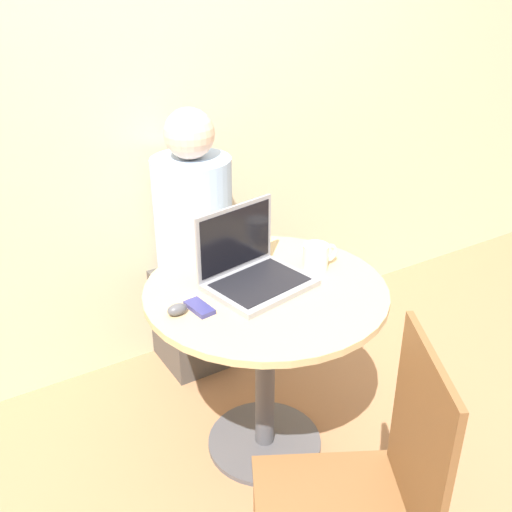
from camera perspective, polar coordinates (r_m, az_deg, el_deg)
ground_plane at (r=2.45m, az=0.81°, el=-17.39°), size 12.00×12.00×0.00m
back_wall at (r=2.52m, az=-9.38°, el=17.15°), size 7.00×0.05×2.60m
round_table at (r=2.11m, az=0.91°, el=-6.95°), size 0.83×0.83×0.70m
laptop at (r=2.03m, az=-0.42°, el=-1.27°), size 0.37×0.32×0.26m
cell_phone at (r=1.91m, az=-5.41°, el=-4.91°), size 0.07×0.11×0.02m
computer_mouse at (r=1.88m, az=-7.48°, el=-5.13°), size 0.06×0.04×0.04m
coffee_cup at (r=2.14m, az=5.81°, el=-0.04°), size 0.14×0.09×0.09m
chair_empty at (r=1.65m, az=10.21°, el=-22.17°), size 0.54×0.54×0.93m
person_seated at (r=2.64m, az=-6.27°, el=-0.64°), size 0.32×0.51×1.19m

